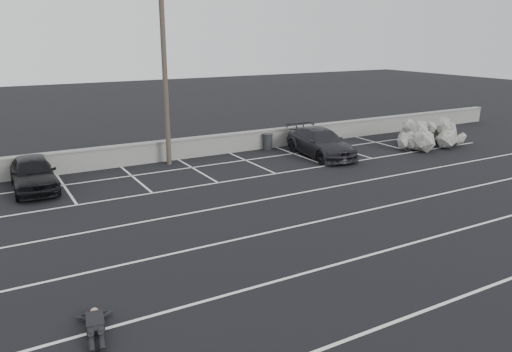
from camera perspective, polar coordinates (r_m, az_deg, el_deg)
ground at (r=14.37m, az=7.82°, el=-10.35°), size 120.00×120.00×0.00m
seawall at (r=26.07m, az=-11.11°, el=2.82°), size 50.00×0.45×1.06m
stall_lines at (r=17.72m, az=-1.08°, el=-4.98°), size 36.00×20.05×0.01m
car_left at (r=22.84m, az=-24.11°, el=0.32°), size 1.82×4.30×1.45m
car_right at (r=26.94m, az=7.39°, el=3.80°), size 2.51×5.19×1.46m
utility_pole at (r=24.80m, az=-10.40°, el=11.91°), size 1.24×0.25×9.28m
trash_bin at (r=28.33m, az=1.35°, el=3.96°), size 0.67×0.67×0.89m
riprap_pile at (r=30.77m, az=18.95°, el=4.14°), size 5.08×3.87×1.25m
person at (r=12.13m, az=-17.95°, el=-15.20°), size 1.58×2.43×0.43m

